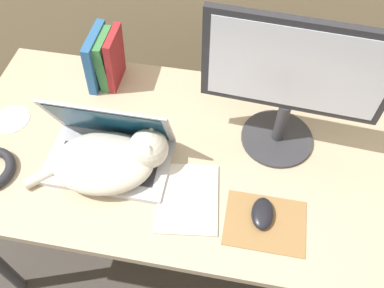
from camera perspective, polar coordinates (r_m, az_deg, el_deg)
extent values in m
cube|color=tan|center=(1.29, -2.65, -1.26)|extent=(1.36, 0.73, 0.03)
cylinder|color=#38383D|center=(1.94, -18.77, 2.79)|extent=(0.04, 0.04, 0.72)
cylinder|color=#38383D|center=(1.81, 19.96, -2.86)|extent=(0.04, 0.04, 0.72)
cube|color=#B7B7BC|center=(1.26, -11.61, -2.51)|extent=(0.37, 0.22, 0.02)
cube|color=#28282D|center=(1.25, -11.84, -2.67)|extent=(0.31, 0.11, 0.00)
cube|color=#B7B7BC|center=(1.21, -11.51, 3.06)|extent=(0.37, 0.09, 0.21)
cube|color=#0A334C|center=(1.21, -11.56, 2.85)|extent=(0.34, 0.07, 0.18)
ellipsoid|color=beige|center=(1.22, -12.31, -2.54)|extent=(0.33, 0.26, 0.10)
sphere|color=beige|center=(1.19, -6.13, -0.62)|extent=(0.12, 0.12, 0.12)
cone|color=beige|center=(1.17, -5.71, 1.93)|extent=(0.04, 0.04, 0.03)
cone|color=beige|center=(1.13, -5.96, -0.67)|extent=(0.04, 0.04, 0.03)
cylinder|color=beige|center=(1.28, -19.61, -3.95)|extent=(0.12, 0.12, 0.03)
cylinder|color=#333338|center=(1.32, 11.81, 0.83)|extent=(0.23, 0.23, 0.01)
cylinder|color=#333338|center=(1.26, 12.41, 3.02)|extent=(0.04, 0.04, 0.15)
cube|color=#28282D|center=(1.10, 14.46, 10.31)|extent=(0.50, 0.06, 0.30)
cube|color=silver|center=(1.09, 14.48, 9.87)|extent=(0.46, 0.03, 0.26)
cube|color=olive|center=(1.17, 10.23, -10.83)|extent=(0.22, 0.17, 0.00)
ellipsoid|color=black|center=(1.16, 9.86, -9.56)|extent=(0.06, 0.10, 0.03)
cube|color=#285B93|center=(1.45, -13.20, 11.70)|extent=(0.04, 0.17, 0.20)
cube|color=#387A42|center=(1.44, -11.91, 11.50)|extent=(0.04, 0.13, 0.19)
cube|color=maroon|center=(1.42, -10.75, 11.66)|extent=(0.03, 0.13, 0.21)
cube|color=silver|center=(1.18, -0.58, -7.60)|extent=(0.20, 0.25, 0.01)
cylinder|color=silver|center=(1.48, -24.01, 3.20)|extent=(0.12, 0.12, 0.00)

